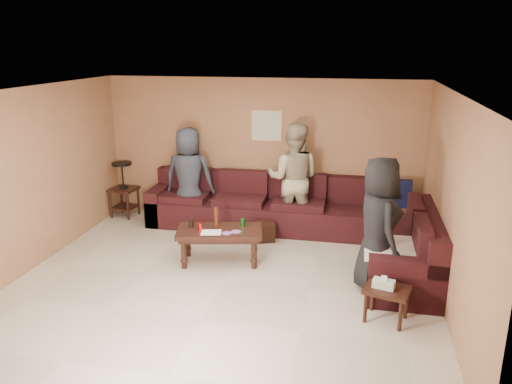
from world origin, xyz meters
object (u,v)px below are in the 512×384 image
(coffee_table, at_px, (219,234))
(side_table_right, at_px, (386,292))
(person_left, at_px, (189,177))
(waste_bin, at_px, (266,231))
(person_middle, at_px, (293,179))
(sectional_sofa, at_px, (299,223))
(end_table_left, at_px, (124,188))
(person_right, at_px, (378,225))

(coffee_table, bearing_deg, side_table_right, -26.97)
(side_table_right, height_order, person_left, person_left)
(coffee_table, distance_m, waste_bin, 1.09)
(waste_bin, height_order, person_middle, person_middle)
(side_table_right, relative_size, person_middle, 0.32)
(sectional_sofa, relative_size, person_middle, 2.53)
(end_table_left, xyz_separation_m, person_middle, (3.11, -0.14, 0.39))
(sectional_sofa, relative_size, person_right, 2.67)
(side_table_right, relative_size, waste_bin, 1.84)
(end_table_left, height_order, person_right, person_right)
(sectional_sofa, distance_m, person_middle, 0.78)
(sectional_sofa, relative_size, end_table_left, 4.61)
(end_table_left, height_order, side_table_right, end_table_left)
(person_middle, bearing_deg, end_table_left, -1.13)
(end_table_left, relative_size, side_table_right, 1.74)
(waste_bin, bearing_deg, person_left, 162.23)
(end_table_left, distance_m, person_middle, 3.14)
(end_table_left, height_order, waste_bin, end_table_left)
(side_table_right, distance_m, person_middle, 3.02)
(coffee_table, distance_m, side_table_right, 2.56)
(side_table_right, xyz_separation_m, waste_bin, (-1.78, 2.09, -0.20))
(side_table_right, height_order, person_middle, person_middle)
(coffee_table, xyz_separation_m, end_table_left, (-2.25, 1.58, 0.10))
(waste_bin, distance_m, person_left, 1.65)
(side_table_right, bearing_deg, end_table_left, 148.77)
(coffee_table, bearing_deg, person_right, -10.15)
(end_table_left, bearing_deg, person_right, -24.05)
(sectional_sofa, height_order, person_right, person_right)
(person_middle, distance_m, person_right, 2.26)
(person_left, distance_m, person_right, 3.57)
(coffee_table, bearing_deg, end_table_left, 144.81)
(sectional_sofa, xyz_separation_m, waste_bin, (-0.54, -0.03, -0.17))
(coffee_table, bearing_deg, person_left, 123.55)
(waste_bin, distance_m, person_right, 2.25)
(sectional_sofa, xyz_separation_m, coffee_table, (-1.04, -0.96, 0.10))
(coffee_table, relative_size, person_right, 0.75)
(person_left, bearing_deg, waste_bin, 158.85)
(coffee_table, height_order, person_middle, person_middle)
(end_table_left, xyz_separation_m, waste_bin, (2.75, -0.66, -0.37))
(person_left, bearing_deg, coffee_table, 120.17)
(sectional_sofa, bearing_deg, waste_bin, -176.30)
(person_left, relative_size, person_right, 0.99)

